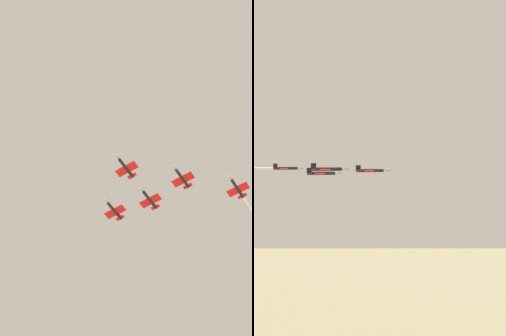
% 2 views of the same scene
% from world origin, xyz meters
% --- Properties ---
extents(jet_lead, '(9.45, 13.01, 2.72)m').
position_xyz_m(jet_lead, '(-18.69, -12.65, 191.67)').
color(jet_lead, black).
extents(jet_port_inner, '(9.45, 13.01, 2.72)m').
position_xyz_m(jet_port_inner, '(-34.46, -30.34, 191.41)').
color(jet_port_inner, black).
extents(jet_starboard_inner, '(9.45, 13.01, 2.72)m').
position_xyz_m(jet_starboard_inner, '(-1.00, -28.42, 193.04)').
color(jet_starboard_inner, black).
extents(jet_port_outer, '(9.45, 13.01, 2.72)m').
position_xyz_m(jet_port_outer, '(-17.63, -31.05, 190.73)').
color(jet_port_outer, black).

